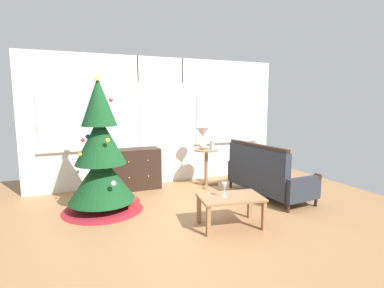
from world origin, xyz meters
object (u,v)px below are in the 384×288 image
settee_sofa (265,176)px  flower_vase (212,144)px  dresser_cabinet (136,169)px  wine_glass (224,187)px  side_table (206,160)px  gift_box (133,204)px  coffee_table (231,201)px  christmas_tree (101,160)px  table_lamp (203,135)px

settee_sofa → flower_vase: flower_vase is taller
dresser_cabinet → wine_glass: bearing=-72.9°
side_table → gift_box: size_ratio=4.17×
dresser_cabinet → side_table: 1.38m
dresser_cabinet → settee_sofa: 2.41m
dresser_cabinet → settee_sofa: settee_sofa is taller
settee_sofa → coffee_table: settee_sofa is taller
coffee_table → gift_box: bearing=133.8°
christmas_tree → coffee_table: (1.52, -1.31, -0.43)m
settee_sofa → christmas_tree: bearing=171.1°
settee_sofa → table_lamp: size_ratio=3.86×
dresser_cabinet → wine_glass: size_ratio=4.63×
dresser_cabinet → table_lamp: size_ratio=2.05×
dresser_cabinet → coffee_table: bearing=-70.9°
christmas_tree → settee_sofa: bearing=-8.9°
christmas_tree → coffee_table: size_ratio=2.31×
table_lamp → wine_glass: bearing=-106.4°
coffee_table → dresser_cabinet: bearing=109.1°
table_lamp → gift_box: (-1.56, -0.82, -0.93)m
wine_glass → side_table: bearing=71.6°
dresser_cabinet → flower_vase: flower_vase is taller
flower_vase → table_lamp: bearing=148.0°
settee_sofa → coffee_table: 1.48m
coffee_table → wine_glass: bearing=172.2°
coffee_table → wine_glass: 0.22m
table_lamp → gift_box: table_lamp is taller
flower_vase → wine_glass: size_ratio=1.79×
christmas_tree → table_lamp: size_ratio=4.78×
dresser_cabinet → gift_box: dresser_cabinet is taller
dresser_cabinet → gift_box: bearing=-104.9°
side_table → coffee_table: 1.99m
dresser_cabinet → coffee_table: (0.79, -2.26, -0.03)m
flower_vase → dresser_cabinet: bearing=163.8°
table_lamp → coffee_table: bearing=-103.8°
dresser_cabinet → settee_sofa: bearing=-35.0°
side_table → flower_vase: 0.35m
settee_sofa → side_table: (-0.65, 1.03, 0.14)m
settee_sofa → wine_glass: bearing=-145.9°
table_lamp → flower_vase: bearing=-32.0°
flower_vase → coffee_table: bearing=-109.0°
flower_vase → gift_box: (-1.72, -0.72, -0.77)m
dresser_cabinet → side_table: (1.32, -0.35, 0.13)m
side_table → flower_vase: size_ratio=2.11×
flower_vase → gift_box: flower_vase is taller
christmas_tree → side_table: size_ratio=2.84×
settee_sofa → coffee_table: bearing=-143.5°
dresser_cabinet → settee_sofa: size_ratio=0.53×
christmas_tree → flower_vase: (2.16, 0.54, 0.07)m
side_table → flower_vase: bearing=-31.0°
dresser_cabinet → wine_glass: 2.36m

